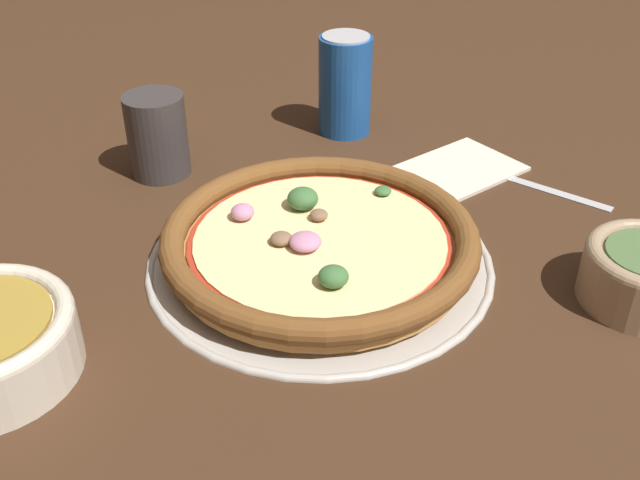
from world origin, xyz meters
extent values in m
plane|color=#3D2616|center=(0.00, 0.00, 0.00)|extent=(3.00, 3.00, 0.00)
cylinder|color=#B7B2A8|center=(0.00, 0.00, 0.00)|extent=(0.32, 0.32, 0.00)
torus|color=#B7B2A8|center=(0.00, 0.00, 0.00)|extent=(0.33, 0.33, 0.01)
cylinder|color=#BC7F42|center=(0.00, 0.00, 0.02)|extent=(0.28, 0.28, 0.01)
torus|color=brown|center=(0.00, 0.00, 0.03)|extent=(0.30, 0.30, 0.02)
cylinder|color=#A32D19|center=(0.00, 0.00, 0.02)|extent=(0.25, 0.25, 0.00)
cylinder|color=beige|center=(0.00, 0.00, 0.03)|extent=(0.24, 0.24, 0.00)
ellipsoid|color=#3D6B38|center=(-0.01, -0.06, 0.04)|extent=(0.04, 0.04, 0.02)
ellipsoid|color=#C17FA3|center=(0.05, -0.06, 0.03)|extent=(0.03, 0.03, 0.02)
ellipsoid|color=brown|center=(-0.01, -0.03, 0.03)|extent=(0.02, 0.02, 0.01)
ellipsoid|color=brown|center=(0.04, -0.01, 0.03)|extent=(0.03, 0.03, 0.01)
ellipsoid|color=#C17FA3|center=(0.02, 0.01, 0.03)|extent=(0.03, 0.03, 0.01)
ellipsoid|color=#3D6B38|center=(0.02, 0.07, 0.04)|extent=(0.04, 0.04, 0.02)
ellipsoid|color=#3D6B38|center=(-0.09, -0.05, 0.03)|extent=(0.02, 0.02, 0.01)
cylinder|color=#383333|center=(0.09, -0.24, 0.05)|extent=(0.07, 0.07, 0.09)
cube|color=beige|center=(-0.23, -0.10, 0.00)|extent=(0.15, 0.13, 0.01)
cube|color=#B7B7BC|center=(-0.29, -0.02, 0.00)|extent=(0.08, 0.14, 0.00)
cube|color=#B7B7BC|center=(-0.24, -0.11, 0.00)|extent=(0.04, 0.05, 0.00)
cylinder|color=#194C99|center=(-0.15, -0.25, 0.06)|extent=(0.07, 0.07, 0.12)
cylinder|color=#BCBCC1|center=(-0.15, -0.25, 0.12)|extent=(0.06, 0.06, 0.00)
camera|label=1|loc=(0.24, 0.54, 0.41)|focal=42.00mm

